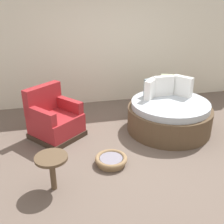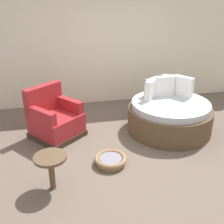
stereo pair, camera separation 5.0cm
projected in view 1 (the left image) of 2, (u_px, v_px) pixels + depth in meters
The scene contains 6 objects.
ground_plane at pixel (132, 152), 4.62m from camera, with size 8.00×8.00×0.02m, color #66564C.
back_wall at pixel (103, 41), 6.20m from camera, with size 8.00×0.12×2.89m, color silver.
round_daybed at pixel (169, 115), 5.26m from camera, with size 1.60×1.60×0.98m.
red_armchair at pixel (54, 120), 5.00m from camera, with size 1.12×1.12×0.94m.
pet_basket at pixel (111, 160), 4.27m from camera, with size 0.51×0.51×0.13m.
side_table at pixel (52, 163), 3.60m from camera, with size 0.44×0.44×0.52m.
Camera 1 is at (-1.21, -3.76, 2.51)m, focal length 43.68 mm.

